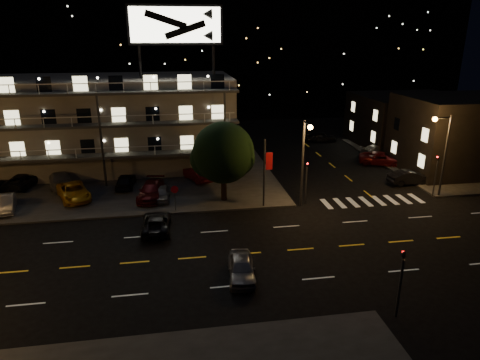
{
  "coord_description": "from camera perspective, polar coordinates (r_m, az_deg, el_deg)",
  "views": [
    {
      "loc": [
        -2.93,
        -27.16,
        15.14
      ],
      "look_at": [
        2.75,
        8.0,
        2.9
      ],
      "focal_mm": 32.0,
      "sensor_mm": 36.0,
      "label": 1
    }
  ],
  "objects": [
    {
      "name": "curb_nw",
      "position": [
        50.73,
        -21.32,
        0.35
      ],
      "size": [
        44.0,
        24.0,
        0.15
      ],
      "primitive_type": "cube",
      "color": "#323230",
      "rests_on": "ground"
    },
    {
      "name": "lot_car_8",
      "position": [
        45.23,
        -15.01,
        -0.1
      ],
      "size": [
        2.0,
        4.32,
        1.43
      ],
      "primitive_type": "imported",
      "rotation": [
        0.0,
        0.0,
        3.07
      ],
      "color": "black",
      "rests_on": "curb_nw"
    },
    {
      "name": "signal_ne",
      "position": [
        45.29,
        24.7,
        1.07
      ],
      "size": [
        0.27,
        0.2,
        4.6
      ],
      "color": "#2D2D30",
      "rests_on": "ground"
    },
    {
      "name": "signal_nw",
      "position": [
        39.65,
        8.84,
        0.25
      ],
      "size": [
        0.2,
        0.27,
        4.6
      ],
      "color": "#2D2D30",
      "rests_on": "ground"
    },
    {
      "name": "streetlight_nc",
      "position": [
        38.29,
        8.56,
        3.33
      ],
      "size": [
        0.44,
        1.92,
        8.0
      ],
      "color": "#2D2D30",
      "rests_on": "ground"
    },
    {
      "name": "lot_car_1",
      "position": [
        43.37,
        -28.8,
        -2.75
      ],
      "size": [
        2.39,
        4.39,
        1.37
      ],
      "primitive_type": "imported",
      "rotation": [
        0.0,
        0.0,
        0.24
      ],
      "color": "gray",
      "rests_on": "curb_nw"
    },
    {
      "name": "hill_backdrop",
      "position": [
        96.06,
        -11.44,
        16.47
      ],
      "size": [
        120.0,
        25.0,
        24.0
      ],
      "color": "black",
      "rests_on": "ground"
    },
    {
      "name": "lot_car_3",
      "position": [
        41.74,
        -11.73,
        -1.39
      ],
      "size": [
        2.9,
        5.47,
        1.51
      ],
      "primitive_type": "imported",
      "rotation": [
        0.0,
        0.0,
        -0.16
      ],
      "color": "#510B0E",
      "rests_on": "curb_nw"
    },
    {
      "name": "road_car_east",
      "position": [
        28.35,
        0.19,
        -11.62
      ],
      "size": [
        2.12,
        4.36,
        1.43
      ],
      "primitive_type": "imported",
      "rotation": [
        0.0,
        0.0,
        -0.1
      ],
      "color": "gray",
      "rests_on": "ground"
    },
    {
      "name": "lot_car_2",
      "position": [
        43.61,
        -21.3,
        -1.46
      ],
      "size": [
        4.27,
        5.85,
        1.48
      ],
      "primitive_type": "imported",
      "rotation": [
        0.0,
        0.0,
        0.38
      ],
      "color": "gold",
      "rests_on": "curb_nw"
    },
    {
      "name": "motel",
      "position": [
        52.45,
        -16.83,
        7.4
      ],
      "size": [
        28.0,
        13.8,
        18.1
      ],
      "color": "gray",
      "rests_on": "ground"
    },
    {
      "name": "side_car_1",
      "position": [
        54.63,
        18.42,
        2.72
      ],
      "size": [
        6.05,
        4.59,
        1.53
      ],
      "primitive_type": "imported",
      "rotation": [
        0.0,
        0.0,
        1.14
      ],
      "color": "#510B0E",
      "rests_on": "ground"
    },
    {
      "name": "side_bldg_back",
      "position": [
        65.28,
        21.48,
        7.39
      ],
      "size": [
        14.06,
        12.0,
        7.0
      ],
      "color": "black",
      "rests_on": "ground"
    },
    {
      "name": "lot_car_9",
      "position": [
        46.07,
        -5.76,
        0.84
      ],
      "size": [
        3.18,
        4.69,
        1.46
      ],
      "primitive_type": "imported",
      "rotation": [
        0.0,
        0.0,
        3.55
      ],
      "color": "#510B0E",
      "rests_on": "curb_nw"
    },
    {
      "name": "side_car_3",
      "position": [
        64.27,
        10.72,
        5.7
      ],
      "size": [
        4.54,
        2.1,
        1.5
      ],
      "primitive_type": "imported",
      "rotation": [
        0.0,
        0.0,
        1.5
      ],
      "color": "black",
      "rests_on": "ground"
    },
    {
      "name": "banner_north",
      "position": [
        38.29,
        3.36,
        1.12
      ],
      "size": [
        0.83,
        0.16,
        6.4
      ],
      "color": "#2D2D30",
      "rests_on": "ground"
    },
    {
      "name": "stop_sign",
      "position": [
        38.17,
        -8.69,
        -1.86
      ],
      "size": [
        0.91,
        0.11,
        2.61
      ],
      "color": "#2D2D30",
      "rests_on": "ground"
    },
    {
      "name": "ground",
      "position": [
        31.23,
        -2.67,
        -10.05
      ],
      "size": [
        140.0,
        140.0,
        0.0
      ],
      "primitive_type": "plane",
      "color": "black",
      "rests_on": "ground"
    },
    {
      "name": "road_car_west",
      "position": [
        35.33,
        -11.08,
        -5.59
      ],
      "size": [
        2.37,
        4.89,
        1.34
      ],
      "primitive_type": "imported",
      "rotation": [
        0.0,
        0.0,
        3.11
      ],
      "color": "black",
      "rests_on": "ground"
    },
    {
      "name": "curb_ne",
      "position": [
        59.46,
        24.88,
        2.5
      ],
      "size": [
        16.0,
        24.0,
        0.15
      ],
      "primitive_type": "cube",
      "color": "#323230",
      "rests_on": "ground"
    },
    {
      "name": "lot_car_6",
      "position": [
        49.35,
        -26.9,
        -0.01
      ],
      "size": [
        3.29,
        5.24,
        1.35
      ],
      "primitive_type": "imported",
      "rotation": [
        0.0,
        0.0,
        2.91
      ],
      "color": "black",
      "rests_on": "curb_nw"
    },
    {
      "name": "lot_car_7",
      "position": [
        47.9,
        -22.87,
        0.14
      ],
      "size": [
        3.49,
        5.61,
        1.52
      ],
      "primitive_type": "imported",
      "rotation": [
        0.0,
        0.0,
        3.42
      ],
      "color": "gray",
      "rests_on": "curb_nw"
    },
    {
      "name": "tree",
      "position": [
        39.39,
        -2.3,
        3.41
      ],
      "size": [
        5.93,
        5.71,
        7.47
      ],
      "color": "black",
      "rests_on": "curb_nw"
    },
    {
      "name": "side_bldg_front",
      "position": [
        55.37,
        27.7,
        5.45
      ],
      "size": [
        14.06,
        10.0,
        8.5
      ],
      "color": "black",
      "rests_on": "ground"
    },
    {
      "name": "side_car_2",
      "position": [
        58.54,
        17.97,
        3.79
      ],
      "size": [
        5.46,
        3.52,
        1.47
      ],
      "primitive_type": "imported",
      "rotation": [
        0.0,
        0.0,
        1.88
      ],
      "color": "gray",
      "rests_on": "ground"
    },
    {
      "name": "streetlight_ne",
      "position": [
        44.6,
        25.41,
        3.92
      ],
      "size": [
        1.92,
        0.44,
        8.0
      ],
      "color": "#2D2D30",
      "rests_on": "ground"
    },
    {
      "name": "side_car_0",
      "position": [
        48.51,
        21.67,
        0.32
      ],
      "size": [
        4.56,
        1.67,
        1.49
      ],
      "primitive_type": "imported",
      "rotation": [
        0.0,
        0.0,
        1.59
      ],
      "color": "black",
      "rests_on": "ground"
    },
    {
      "name": "signal_sw",
      "position": [
        25.47,
        20.69,
        -11.97
      ],
      "size": [
        0.2,
        0.27,
        4.6
      ],
      "color": "#2D2D30",
      "rests_on": "ground"
    },
    {
      "name": "lot_car_4",
      "position": [
        41.22,
        -10.4,
        -1.77
      ],
      "size": [
        1.68,
        3.69,
        1.23
      ],
      "primitive_type": "imported",
      "rotation": [
        0.0,
        0.0,
        -0.06
      ],
      "color": "gray",
      "rests_on": "curb_nw"
    }
  ]
}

